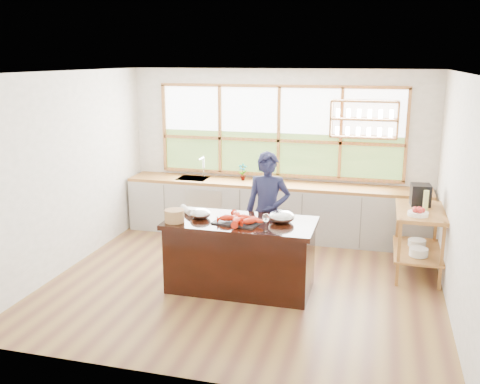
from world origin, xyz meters
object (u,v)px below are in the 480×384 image
(cook, at_px, (268,213))
(espresso_machine, at_px, (420,195))
(island, at_px, (241,255))
(wicker_basket, at_px, (174,216))

(cook, height_order, espresso_machine, cook)
(cook, bearing_deg, island, -111.90)
(island, bearing_deg, espresso_machine, 31.53)
(cook, distance_m, espresso_machine, 2.11)
(island, xyz_separation_m, wicker_basket, (-0.78, -0.25, 0.52))
(cook, distance_m, wicker_basket, 1.34)
(island, height_order, wicker_basket, wicker_basket)
(cook, relative_size, espresso_machine, 5.71)
(espresso_machine, xyz_separation_m, wicker_basket, (-2.97, -1.59, -0.07))
(espresso_machine, bearing_deg, wicker_basket, -156.63)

